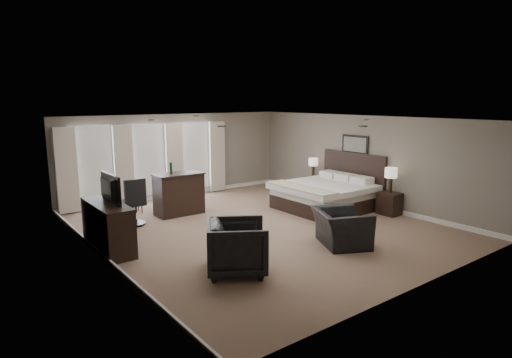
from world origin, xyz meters
TOP-DOWN VIEW (x-y plane):
  - room at (0.00, 0.00)m, footprint 7.60×8.60m
  - window_bay at (-1.00, 4.11)m, footprint 5.25×0.20m
  - bed at (2.58, 0.25)m, footprint 2.38×2.27m
  - nightstand_near at (3.47, -1.20)m, footprint 0.45×0.55m
  - nightstand_far at (3.47, 1.70)m, footprint 0.44×0.54m
  - lamp_near at (3.47, -1.20)m, footprint 0.32×0.32m
  - lamp_far at (3.47, 1.70)m, footprint 0.30×0.30m
  - wall_art at (3.70, 0.25)m, footprint 0.04×0.96m
  - dresser at (-3.45, 0.56)m, footprint 0.55×1.71m
  - tv at (-3.45, 0.56)m, footprint 0.59×1.02m
  - armchair_near at (0.59, -2.07)m, footprint 1.19×1.38m
  - armchair_far at (-2.00, -1.97)m, footprint 1.35×1.37m
  - bar_counter at (-1.01, 2.23)m, footprint 1.29×0.67m
  - bar_stool_left at (-1.88, 3.08)m, footprint 0.49×0.49m
  - bar_stool_right at (-0.16, 3.14)m, footprint 0.41×0.41m
  - desk_chair at (-2.39, 2.01)m, footprint 0.62×0.62m

SIDE VIEW (x-z plane):
  - nightstand_far at x=3.47m, z-range 0.00..0.59m
  - nightstand_near at x=3.47m, z-range 0.00..0.60m
  - bar_stool_right at x=-0.16m, z-range 0.00..0.70m
  - bar_stool_left at x=-1.88m, z-range 0.00..0.82m
  - dresser at x=-3.45m, z-range 0.00..0.99m
  - armchair_near at x=0.59m, z-range 0.00..1.02m
  - armchair_far at x=-2.00m, z-range 0.00..1.05m
  - bar_counter at x=-1.01m, z-range 0.00..1.13m
  - desk_chair at x=-2.39m, z-range 0.00..1.19m
  - bed at x=2.58m, z-range 0.00..1.51m
  - lamp_far at x=3.47m, z-range 0.59..1.21m
  - lamp_near at x=3.47m, z-range 0.60..1.27m
  - tv at x=-3.45m, z-range 0.99..1.13m
  - window_bay at x=-1.00m, z-range 0.05..2.35m
  - room at x=0.00m, z-range -0.02..2.62m
  - wall_art at x=3.70m, z-range 1.47..2.03m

